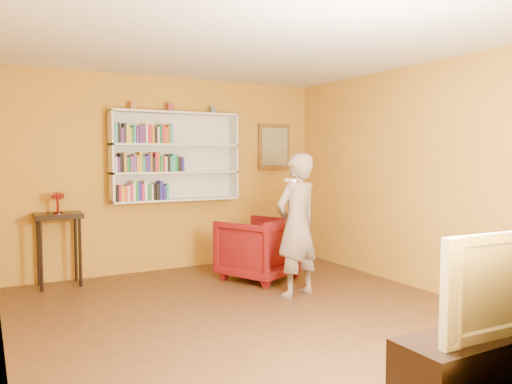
% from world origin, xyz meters
% --- Properties ---
extents(room_shell, '(5.30, 5.80, 2.88)m').
position_xyz_m(room_shell, '(0.00, 0.00, 1.02)').
color(room_shell, '#442A15').
rests_on(room_shell, ground).
extents(bookshelf, '(1.80, 0.29, 1.23)m').
position_xyz_m(bookshelf, '(0.00, 2.41, 1.59)').
color(bookshelf, silver).
rests_on(bookshelf, room_shell).
extents(books_row_lower, '(0.71, 0.19, 0.27)m').
position_xyz_m(books_row_lower, '(-0.51, 2.30, 1.13)').
color(books_row_lower, black).
rests_on(books_row_lower, bookshelf).
extents(books_row_middle, '(0.94, 0.19, 0.27)m').
position_xyz_m(books_row_middle, '(-0.40, 2.30, 1.51)').
color(books_row_middle, silver).
rests_on(books_row_middle, bookshelf).
extents(books_row_upper, '(0.78, 0.19, 0.27)m').
position_xyz_m(books_row_upper, '(-0.47, 2.30, 1.89)').
color(books_row_upper, teal).
rests_on(books_row_upper, bookshelf).
extents(ornament_left, '(0.08, 0.08, 0.10)m').
position_xyz_m(ornament_left, '(-0.59, 2.35, 2.27)').
color(ornament_left, '#A1512E').
rests_on(ornament_left, bookshelf).
extents(ornament_centre, '(0.08, 0.08, 0.11)m').
position_xyz_m(ornament_centre, '(-0.07, 2.35, 2.27)').
color(ornament_centre, maroon).
rests_on(ornament_centre, bookshelf).
extents(ornament_right, '(0.07, 0.07, 0.10)m').
position_xyz_m(ornament_right, '(0.56, 2.35, 2.26)').
color(ornament_right, '#476176').
rests_on(ornament_right, bookshelf).
extents(framed_painting, '(0.55, 0.05, 0.70)m').
position_xyz_m(framed_painting, '(1.65, 2.46, 1.75)').
color(framed_painting, brown).
rests_on(framed_painting, room_shell).
extents(console_table, '(0.55, 0.42, 0.91)m').
position_xyz_m(console_table, '(-1.56, 2.25, 0.75)').
color(console_table, black).
rests_on(console_table, ground).
extents(ruby_lustre, '(0.16, 0.16, 0.26)m').
position_xyz_m(ruby_lustre, '(-1.56, 2.25, 1.09)').
color(ruby_lustre, maroon).
rests_on(ruby_lustre, console_table).
extents(armchair, '(1.15, 1.16, 0.80)m').
position_xyz_m(armchair, '(0.77, 1.36, 0.40)').
color(armchair, '#4B050C').
rests_on(armchair, ground).
extents(person, '(0.67, 0.52, 1.64)m').
position_xyz_m(person, '(0.77, 0.48, 0.82)').
color(person, '#6E5C50').
rests_on(person, ground).
extents(game_remote, '(0.04, 0.15, 0.04)m').
position_xyz_m(game_remote, '(0.45, 0.13, 1.35)').
color(game_remote, white).
rests_on(game_remote, person).
extents(tv_cabinet, '(1.40, 0.42, 0.50)m').
position_xyz_m(tv_cabinet, '(0.46, -2.25, 0.25)').
color(tv_cabinet, black).
rests_on(tv_cabinet, ground).
extents(television, '(1.13, 0.19, 0.65)m').
position_xyz_m(television, '(0.46, -2.25, 0.82)').
color(television, black).
rests_on(television, tv_cabinet).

